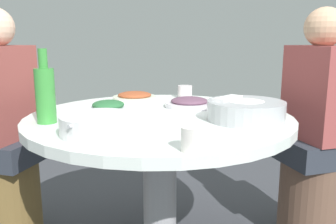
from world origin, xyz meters
TOP-DOWN VIEW (x-y plane):
  - round_dining_table at (0.00, 0.00)m, footprint 1.13×1.13m
  - rice_bowl at (-0.08, -0.35)m, footprint 0.31×0.31m
  - soup_bowl at (-0.33, 0.18)m, footprint 0.26×0.26m
  - dish_eggplant at (0.19, -0.13)m, footprint 0.23×0.23m
  - dish_greens at (0.07, 0.24)m, footprint 0.21×0.21m
  - dish_stirfry at (0.36, 0.16)m, footprint 0.23×0.23m
  - green_bottle at (-0.17, 0.43)m, footprint 0.08×0.08m
  - tea_cup_near at (0.47, -0.10)m, footprint 0.08×0.08m
  - tea_cup_far at (-0.49, -0.14)m, footprint 0.07×0.07m
  - stool_for_diner_left at (0.18, 0.80)m, footprint 0.31×0.31m
  - diner_left at (0.18, 0.80)m, footprint 0.39×0.40m
  - stool_for_diner_right at (0.29, -0.76)m, footprint 0.32×0.32m
  - diner_right at (0.29, -0.76)m, footprint 0.42×0.43m

SIDE VIEW (x-z plane):
  - stool_for_diner_left at x=0.18m, z-range 0.00..0.43m
  - stool_for_diner_right at x=0.29m, z-range 0.00..0.43m
  - round_dining_table at x=0.00m, z-range 0.22..0.94m
  - dish_greens at x=0.07m, z-range 0.72..0.77m
  - dish_eggplant at x=0.19m, z-range 0.72..0.77m
  - dish_stirfry at x=0.36m, z-range 0.72..0.77m
  - diner_left at x=0.18m, z-range 0.37..1.13m
  - diner_right at x=0.29m, z-range 0.37..1.13m
  - soup_bowl at x=-0.33m, z-range 0.72..0.79m
  - tea_cup_near at x=0.47m, z-range 0.72..0.79m
  - tea_cup_far at x=-0.49m, z-range 0.72..0.79m
  - rice_bowl at x=-0.08m, z-range 0.72..0.81m
  - green_bottle at x=-0.17m, z-range 0.69..0.98m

